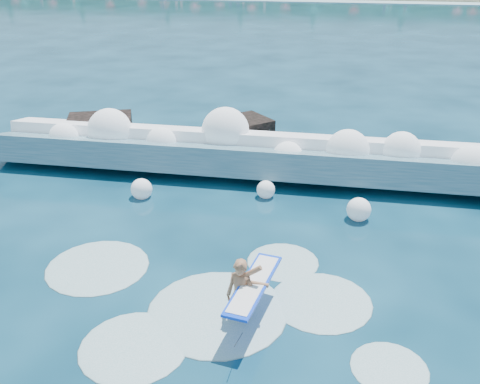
# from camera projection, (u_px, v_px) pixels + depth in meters

# --- Properties ---
(ground) EXTENTS (200.00, 200.00, 0.00)m
(ground) POSITION_uv_depth(u_px,v_px,m) (169.00, 262.00, 13.79)
(ground) COLOR #072538
(ground) RESTS_ON ground
(wet_band) EXTENTS (140.00, 5.00, 0.08)m
(wet_band) POSITION_uv_depth(u_px,v_px,m) (313.00, 0.00, 73.40)
(wet_band) COLOR silver
(wet_band) RESTS_ON ground
(breaking_wave) EXTENTS (18.74, 2.89, 1.62)m
(breaking_wave) POSITION_uv_depth(u_px,v_px,m) (253.00, 156.00, 19.04)
(breaking_wave) COLOR #32677F
(breaking_wave) RESTS_ON ground
(rock_cluster) EXTENTS (8.51, 3.42, 1.45)m
(rock_cluster) POSITION_uv_depth(u_px,v_px,m) (163.00, 137.00, 21.14)
(rock_cluster) COLOR black
(rock_cluster) RESTS_ON ground
(surfer_with_board) EXTENTS (1.12, 2.95, 1.78)m
(surfer_with_board) POSITION_uv_depth(u_px,v_px,m) (243.00, 294.00, 11.46)
(surfer_with_board) COLOR #A16B4B
(surfer_with_board) RESTS_ON ground
(wave_spray) EXTENTS (15.35, 5.01, 2.15)m
(wave_spray) POSITION_uv_depth(u_px,v_px,m) (251.00, 144.00, 18.83)
(wave_spray) COLOR white
(wave_spray) RESTS_ON ground
(surf_foam) EXTENTS (9.13, 5.79, 0.16)m
(surf_foam) POSITION_uv_depth(u_px,v_px,m) (207.00, 302.00, 12.28)
(surf_foam) COLOR silver
(surf_foam) RESTS_ON ground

